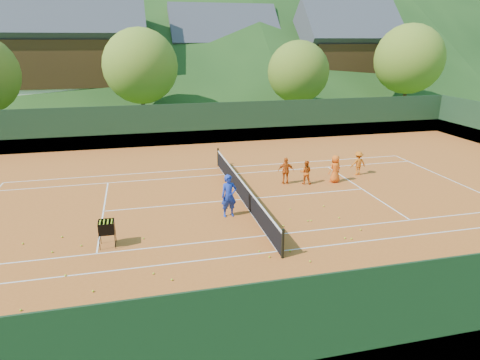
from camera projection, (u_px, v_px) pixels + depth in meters
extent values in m
plane|color=#2D4F18|center=(242.00, 200.00, 20.61)|extent=(400.00, 400.00, 0.00)
cube|color=#AE521C|center=(242.00, 200.00, 20.61)|extent=(40.00, 24.00, 0.02)
imported|color=#1A33AB|center=(229.00, 196.00, 18.37)|extent=(0.71, 0.49, 1.87)
imported|color=#CE5412|center=(306.00, 172.00, 22.65)|extent=(0.76, 0.69, 1.28)
imported|color=#D05512|center=(286.00, 171.00, 22.62)|extent=(0.91, 0.55, 1.44)
imported|color=orange|center=(335.00, 169.00, 22.89)|extent=(0.83, 0.65, 1.49)
imported|color=#D06012|center=(358.00, 163.00, 24.17)|extent=(0.89, 0.52, 1.36)
sphere|color=#AED423|center=(141.00, 319.00, 11.70)|extent=(0.07, 0.07, 0.07)
sphere|color=#AED423|center=(311.00, 221.00, 18.10)|extent=(0.07, 0.07, 0.07)
sphere|color=#AED423|center=(339.00, 218.00, 18.40)|extent=(0.07, 0.07, 0.07)
sphere|color=#AED423|center=(153.00, 274.00, 14.00)|extent=(0.07, 0.07, 0.07)
sphere|color=#AED423|center=(62.00, 237.00, 16.60)|extent=(0.07, 0.07, 0.07)
sphere|color=#AED423|center=(143.00, 238.00, 16.48)|extent=(0.07, 0.07, 0.07)
sphere|color=#AED423|center=(23.00, 243.00, 16.07)|extent=(0.07, 0.07, 0.07)
sphere|color=#AED423|center=(81.00, 246.00, 15.91)|extent=(0.07, 0.07, 0.07)
sphere|color=#AED423|center=(283.00, 226.00, 17.59)|extent=(0.07, 0.07, 0.07)
sphere|color=#AED423|center=(361.00, 230.00, 17.23)|extent=(0.07, 0.07, 0.07)
sphere|color=#AED423|center=(345.00, 238.00, 16.51)|extent=(0.07, 0.07, 0.07)
sphere|color=#AED423|center=(21.00, 310.00, 12.11)|extent=(0.07, 0.07, 0.07)
sphere|color=#AED423|center=(53.00, 335.00, 11.07)|extent=(0.07, 0.07, 0.07)
sphere|color=#AED423|center=(259.00, 251.00, 15.48)|extent=(0.07, 0.07, 0.07)
sphere|color=#AED423|center=(290.00, 251.00, 15.50)|extent=(0.07, 0.07, 0.07)
sphere|color=#AED423|center=(65.00, 275.00, 13.89)|extent=(0.07, 0.07, 0.07)
sphere|color=#AED423|center=(310.00, 261.00, 14.77)|extent=(0.07, 0.07, 0.07)
sphere|color=#AED423|center=(269.00, 257.00, 15.08)|extent=(0.07, 0.07, 0.07)
sphere|color=#AED423|center=(308.00, 221.00, 18.09)|extent=(0.07, 0.07, 0.07)
sphere|color=#AED423|center=(224.00, 304.00, 12.38)|extent=(0.07, 0.07, 0.07)
sphere|color=#AED423|center=(290.00, 209.00, 19.31)|extent=(0.07, 0.07, 0.07)
sphere|color=#AED423|center=(352.00, 239.00, 16.45)|extent=(0.07, 0.07, 0.07)
sphere|color=#AED423|center=(324.00, 206.00, 19.67)|extent=(0.07, 0.07, 0.07)
sphere|color=#AED423|center=(52.00, 252.00, 15.42)|extent=(0.07, 0.07, 0.07)
sphere|color=#AED423|center=(93.00, 291.00, 13.02)|extent=(0.07, 0.07, 0.07)
sphere|color=#AED423|center=(172.00, 280.00, 13.65)|extent=(0.07, 0.07, 0.07)
cube|color=white|center=(453.00, 181.00, 23.27)|extent=(0.06, 10.97, 0.00)
cube|color=silver|center=(278.00, 251.00, 15.54)|extent=(23.77, 0.06, 0.00)
cube|color=white|center=(220.00, 168.00, 25.66)|extent=(23.77, 0.06, 0.00)
cube|color=silver|center=(267.00, 235.00, 16.80)|extent=(23.77, 0.06, 0.00)
cube|color=white|center=(224.00, 174.00, 24.40)|extent=(23.77, 0.06, 0.00)
cube|color=white|center=(103.00, 211.00, 19.17)|extent=(0.06, 8.23, 0.00)
cube|color=white|center=(362.00, 189.00, 22.04)|extent=(0.06, 8.23, 0.00)
cube|color=white|center=(242.00, 199.00, 20.60)|extent=(12.80, 0.06, 0.00)
cube|color=white|center=(242.00, 199.00, 20.60)|extent=(0.06, 10.97, 0.00)
cube|color=black|center=(242.00, 191.00, 20.46)|extent=(0.03, 11.97, 0.90)
cube|color=white|center=(242.00, 181.00, 20.31)|extent=(0.05, 11.97, 0.06)
cylinder|color=black|center=(283.00, 244.00, 14.91)|extent=(0.10, 0.10, 1.10)
cylinder|color=black|center=(218.00, 157.00, 25.96)|extent=(0.10, 0.10, 1.10)
cube|color=#15311C|center=(202.00, 124.00, 31.21)|extent=(40.00, 0.05, 3.00)
cube|color=#195822|center=(203.00, 137.00, 31.52)|extent=(40.40, 0.05, 1.00)
cube|color=black|center=(377.00, 329.00, 9.06)|extent=(40.00, 0.05, 3.00)
cylinder|color=black|center=(100.00, 243.00, 15.55)|extent=(0.02, 0.02, 0.55)
cylinder|color=black|center=(115.00, 242.00, 15.67)|extent=(0.02, 0.02, 0.55)
cylinder|color=black|center=(101.00, 237.00, 16.06)|extent=(0.02, 0.02, 0.55)
cylinder|color=black|center=(116.00, 235.00, 16.18)|extent=(0.02, 0.02, 0.55)
cube|color=black|center=(107.00, 233.00, 15.78)|extent=(0.55, 0.55, 0.02)
cube|color=black|center=(106.00, 230.00, 15.45)|extent=(0.55, 0.02, 0.45)
cube|color=black|center=(107.00, 224.00, 15.96)|extent=(0.55, 0.02, 0.45)
cube|color=black|center=(99.00, 228.00, 15.65)|extent=(0.02, 0.55, 0.45)
cube|color=black|center=(114.00, 226.00, 15.77)|extent=(0.02, 0.55, 0.45)
sphere|color=#CCE526|center=(100.00, 225.00, 15.41)|extent=(0.07, 0.07, 0.07)
sphere|color=#CCE526|center=(100.00, 223.00, 15.54)|extent=(0.07, 0.07, 0.07)
sphere|color=#CCE526|center=(100.00, 222.00, 15.66)|extent=(0.07, 0.07, 0.07)
sphere|color=#CCE526|center=(100.00, 221.00, 15.79)|extent=(0.07, 0.07, 0.07)
sphere|color=#CCE526|center=(104.00, 225.00, 15.44)|extent=(0.07, 0.07, 0.07)
sphere|color=#CCE526|center=(104.00, 223.00, 15.57)|extent=(0.07, 0.07, 0.07)
sphere|color=#CCE526|center=(104.00, 222.00, 15.70)|extent=(0.07, 0.07, 0.07)
sphere|color=#CCE526|center=(104.00, 220.00, 15.82)|extent=(0.07, 0.07, 0.07)
sphere|color=#CCE526|center=(108.00, 224.00, 15.47)|extent=(0.07, 0.07, 0.07)
sphere|color=#CCE526|center=(108.00, 223.00, 15.60)|extent=(0.07, 0.07, 0.07)
sphere|color=#CCE526|center=(108.00, 221.00, 15.73)|extent=(0.07, 0.07, 0.07)
sphere|color=#CCE526|center=(108.00, 220.00, 15.85)|extent=(0.07, 0.07, 0.07)
sphere|color=#CCE526|center=(112.00, 224.00, 15.50)|extent=(0.07, 0.07, 0.07)
sphere|color=#CCE526|center=(112.00, 222.00, 15.63)|extent=(0.07, 0.07, 0.07)
sphere|color=#CCE526|center=(112.00, 221.00, 15.76)|extent=(0.07, 0.07, 0.07)
sphere|color=#CCE526|center=(112.00, 220.00, 15.88)|extent=(0.07, 0.07, 0.07)
cube|color=beige|center=(84.00, 98.00, 45.61)|extent=(12.00, 9.00, 2.88)
cube|color=#38210F|center=(80.00, 62.00, 44.46)|extent=(12.24, 9.18, 4.48)
cube|color=#3C3C43|center=(76.00, 33.00, 43.58)|extent=(13.80, 9.93, 9.93)
cube|color=beige|center=(223.00, 91.00, 52.95)|extent=(11.00, 8.00, 2.52)
cube|color=#371B0F|center=(223.00, 64.00, 51.94)|extent=(11.22, 8.16, 3.92)
cube|color=#3C3C43|center=(222.00, 42.00, 51.14)|extent=(12.65, 8.82, 8.82)
cube|color=beige|center=(341.00, 91.00, 52.36)|extent=(10.00, 8.00, 2.70)
cube|color=#351F0E|center=(343.00, 62.00, 51.29)|extent=(10.20, 8.16, 4.20)
cube|color=#3F3E46|center=(345.00, 38.00, 50.44)|extent=(11.50, 8.82, 8.82)
cylinder|color=#402819|center=(144.00, 110.00, 37.72)|extent=(0.36, 0.36, 2.88)
sphere|color=#4E7A20|center=(141.00, 66.00, 36.55)|extent=(6.40, 6.40, 6.40)
cylinder|color=#3D2818|center=(297.00, 108.00, 40.00)|extent=(0.36, 0.36, 2.52)
sphere|color=#456D1D|center=(298.00, 72.00, 38.97)|extent=(5.60, 5.60, 5.60)
cylinder|color=#3F2919|center=(404.00, 100.00, 43.53)|extent=(0.36, 0.36, 3.06)
sphere|color=#4B741F|center=(409.00, 59.00, 42.28)|extent=(6.80, 6.80, 6.80)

